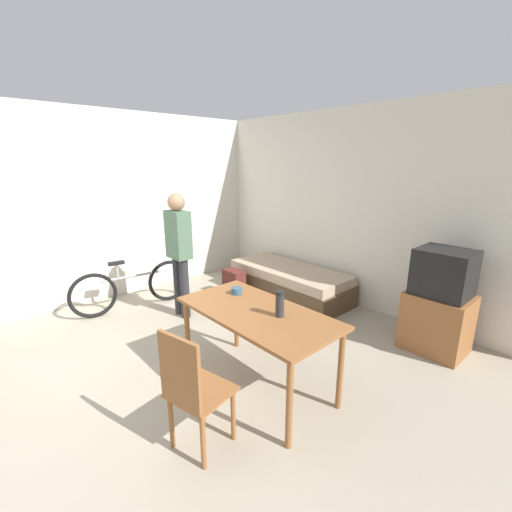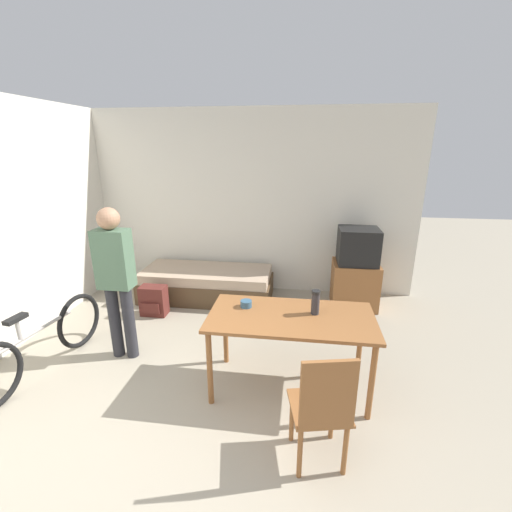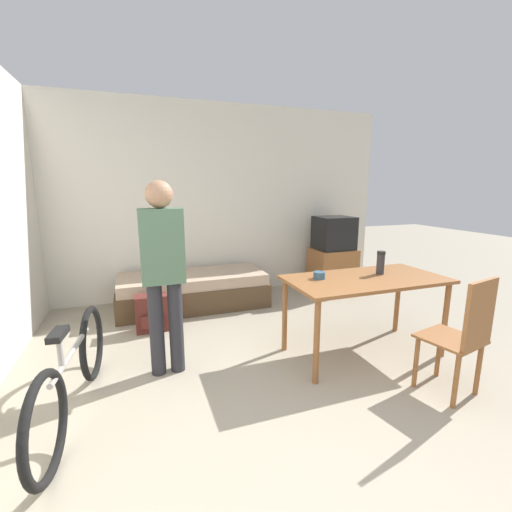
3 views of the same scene
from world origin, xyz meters
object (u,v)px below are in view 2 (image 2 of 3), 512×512
Objects in this scene: tv at (356,270)px; mate_bowl at (246,304)px; daybed at (207,284)px; backpack at (154,301)px; person_standing at (116,274)px; dining_table at (291,324)px; thermos_flask at (315,301)px; wooden_chair at (323,407)px; bicycle at (41,344)px.

tv is 2.16m from mate_bowl.
backpack is (-0.56, -0.62, -0.02)m from daybed.
person_standing reaches higher than tv.
dining_table is 3.61× the size of backpack.
backpack is at bearing 150.97° from thermos_flask.
dining_table is 1.56× the size of wooden_chair.
mate_bowl reaches higher than daybed.
daybed is at bearing 59.93° from bicycle.
person_standing is at bearing 174.04° from thermos_flask.
person_standing is 1.37m from mate_bowl.
wooden_chair reaches higher than dining_table.
wooden_chair is 1.19m from mate_bowl.
wooden_chair is at bearing -102.07° from tv.
backpack is at bearing 135.99° from wooden_chair.
person_standing is 2.00m from thermos_flask.
bicycle reaches higher than daybed.
thermos_flask is at bearing 17.80° from dining_table.
mate_bowl is at bearing 125.46° from wooden_chair.
wooden_chair is (1.55, -2.66, 0.30)m from daybed.
bicycle is 2.08m from mate_bowl.
dining_table is at bearing -15.54° from mate_bowl.
daybed is at bearing 120.21° from wooden_chair.
thermos_flask reaches higher than bicycle.
dining_table is at bearing -54.72° from daybed.
person_standing is at bearing 173.41° from mate_bowl.
person_standing reaches higher than backpack.
bicycle is (-3.26, -1.98, -0.21)m from tv.
thermos_flask is at bearing -5.96° from person_standing.
bicycle is 0.98m from person_standing.
thermos_flask is (-0.62, -1.80, 0.34)m from tv.
dining_table is 0.90× the size of bicycle.
wooden_chair is 2.78m from bicycle.
thermos_flask is at bearing -108.96° from tv.
tv is at bearing 71.04° from thermos_flask.
tv is 5.06× the size of thermos_flask.
daybed is 18.04× the size of mate_bowl.
bicycle is at bearing -176.10° from thermos_flask.
mate_bowl is at bearing -37.31° from backpack.
person_standing is at bearing 171.24° from dining_table.
wooden_chair is 0.96m from thermos_flask.
dining_table is 0.90× the size of person_standing.
tv is 10.63× the size of mate_bowl.
tv is 1.20× the size of wooden_chair.
mate_bowl is 1.90m from backpack.
wooden_chair is at bearing -54.54° from mate_bowl.
wooden_chair is at bearing -87.27° from thermos_flask.
thermos_flask is at bearing -49.61° from daybed.
mate_bowl is 0.26× the size of backpack.
wooden_chair is 4.21× the size of thermos_flask.
bicycle is at bearing -120.07° from daybed.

